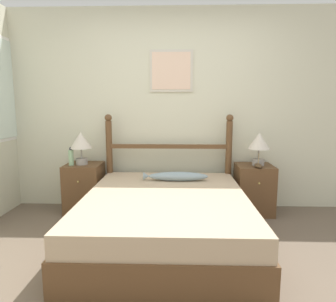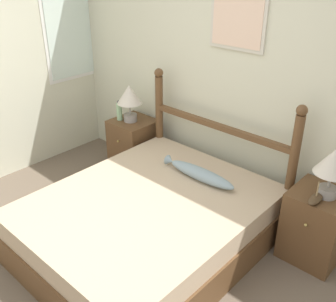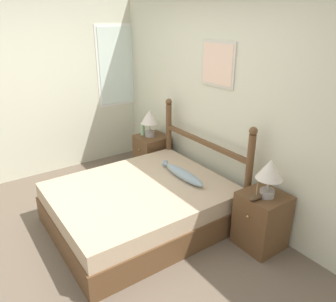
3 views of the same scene
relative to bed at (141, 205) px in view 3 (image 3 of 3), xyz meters
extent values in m
plane|color=brown|center=(0.06, -0.62, -0.24)|extent=(16.00, 16.00, 0.00)
cube|color=beige|center=(0.06, 1.11, 1.04)|extent=(6.40, 0.06, 2.55)
cube|color=beige|center=(0.03, 1.07, 1.53)|extent=(0.54, 0.02, 0.52)
cube|color=beige|center=(0.03, 1.06, 1.53)|extent=(0.48, 0.01, 0.46)
cube|color=beige|center=(-2.07, -0.62, 1.04)|extent=(0.06, 6.40, 2.55)
cube|color=white|center=(-2.03, 0.94, 1.30)|extent=(0.01, 0.95, 1.28)
cube|color=silver|center=(-2.02, 0.94, 1.30)|extent=(0.01, 0.87, 1.20)
cube|color=brown|center=(0.00, 0.00, -0.09)|extent=(1.60, 1.94, 0.29)
cube|color=tan|center=(0.00, 0.00, 0.15)|extent=(1.56, 1.90, 0.19)
cylinder|color=brown|center=(-0.76, 0.93, 0.33)|extent=(0.08, 0.08, 1.14)
sphere|color=brown|center=(-0.76, 0.93, 0.94)|extent=(0.09, 0.09, 0.09)
cylinder|color=brown|center=(0.76, 0.93, 0.33)|extent=(0.08, 0.08, 1.14)
sphere|color=brown|center=(0.76, 0.93, 0.94)|extent=(0.09, 0.09, 0.09)
cube|color=brown|center=(0.00, 0.93, 0.59)|extent=(1.52, 0.06, 0.05)
cube|color=brown|center=(-1.07, 0.84, 0.07)|extent=(0.44, 0.43, 0.61)
sphere|color=tan|center=(-1.07, 0.61, 0.20)|extent=(0.02, 0.02, 0.02)
cube|color=brown|center=(1.07, 0.84, 0.07)|extent=(0.44, 0.43, 0.61)
sphere|color=tan|center=(1.07, 0.61, 0.20)|extent=(0.02, 0.02, 0.02)
cylinder|color=gray|center=(-1.08, 0.81, 0.41)|extent=(0.14, 0.14, 0.08)
cylinder|color=gray|center=(-1.08, 0.81, 0.51)|extent=(0.02, 0.02, 0.13)
cone|color=beige|center=(-1.08, 0.81, 0.68)|extent=(0.27, 0.27, 0.20)
cylinder|color=gray|center=(1.10, 0.82, 0.41)|extent=(0.14, 0.14, 0.08)
cylinder|color=gray|center=(1.10, 0.82, 0.51)|extent=(0.02, 0.02, 0.13)
cone|color=beige|center=(1.10, 0.82, 0.68)|extent=(0.27, 0.27, 0.20)
cylinder|color=#99C699|center=(-1.19, 0.76, 0.47)|extent=(0.06, 0.06, 0.19)
sphere|color=#333338|center=(-1.19, 0.76, 0.58)|extent=(0.04, 0.04, 0.04)
ellipsoid|color=#4C3823|center=(1.07, 0.70, 0.39)|extent=(0.08, 0.20, 0.05)
cylinder|color=#997F56|center=(1.07, 0.70, 0.48)|extent=(0.01, 0.01, 0.12)
ellipsoid|color=#8499A3|center=(0.12, 0.54, 0.29)|extent=(0.68, 0.14, 0.10)
cone|color=#8499A3|center=(-0.25, 0.54, 0.29)|extent=(0.07, 0.09, 0.09)
camera|label=1|loc=(0.11, -2.81, 1.11)|focal=32.00mm
camera|label=2|loc=(1.90, -1.83, 2.04)|focal=42.00mm
camera|label=3|loc=(2.87, -1.62, 2.04)|focal=35.00mm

